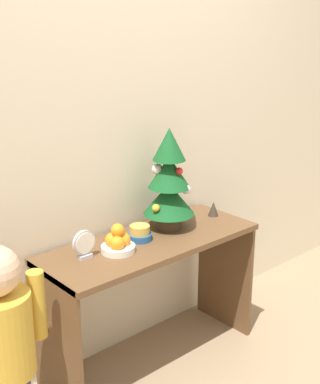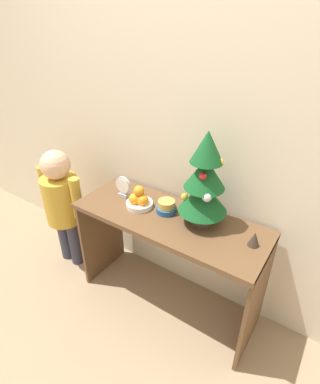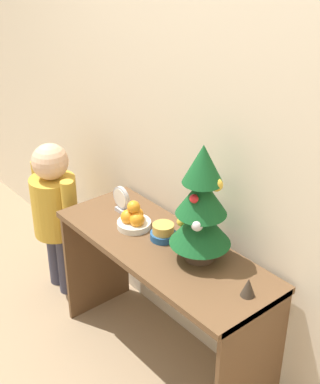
# 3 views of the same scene
# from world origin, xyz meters

# --- Properties ---
(ground_plane) EXTENTS (12.00, 12.00, 0.00)m
(ground_plane) POSITION_xyz_m (0.00, 0.00, 0.00)
(ground_plane) COLOR #997F60
(back_wall) EXTENTS (7.00, 0.05, 2.50)m
(back_wall) POSITION_xyz_m (0.00, 0.48, 1.25)
(back_wall) COLOR beige
(back_wall) RESTS_ON ground_plane
(console_table) EXTENTS (1.14, 0.43, 0.69)m
(console_table) POSITION_xyz_m (0.00, 0.22, 0.53)
(console_table) COLOR brown
(console_table) RESTS_ON ground_plane
(mini_tree) EXTENTS (0.26, 0.26, 0.53)m
(mini_tree) POSITION_xyz_m (0.18, 0.28, 0.94)
(mini_tree) COLOR #4C3828
(mini_tree) RESTS_ON console_table
(fruit_bowl) EXTENTS (0.16, 0.16, 0.14)m
(fruit_bowl) POSITION_xyz_m (-0.21, 0.21, 0.73)
(fruit_bowl) COLOR silver
(fruit_bowl) RESTS_ON console_table
(singing_bowl) EXTENTS (0.12, 0.12, 0.08)m
(singing_bowl) POSITION_xyz_m (-0.04, 0.25, 0.72)
(singing_bowl) COLOR #235189
(singing_bowl) RESTS_ON console_table
(desk_clock) EXTENTS (0.12, 0.04, 0.14)m
(desk_clock) POSITION_xyz_m (-0.36, 0.25, 0.76)
(desk_clock) COLOR #B2B2B7
(desk_clock) RESTS_ON console_table
(figurine) EXTENTS (0.06, 0.06, 0.08)m
(figurine) POSITION_xyz_m (0.48, 0.25, 0.73)
(figurine) COLOR #382D23
(figurine) RESTS_ON console_table
(child_figure) EXTENTS (0.40, 0.26, 0.93)m
(child_figure) POSITION_xyz_m (-0.85, 0.13, 0.56)
(child_figure) COLOR #38384C
(child_figure) RESTS_ON ground_plane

